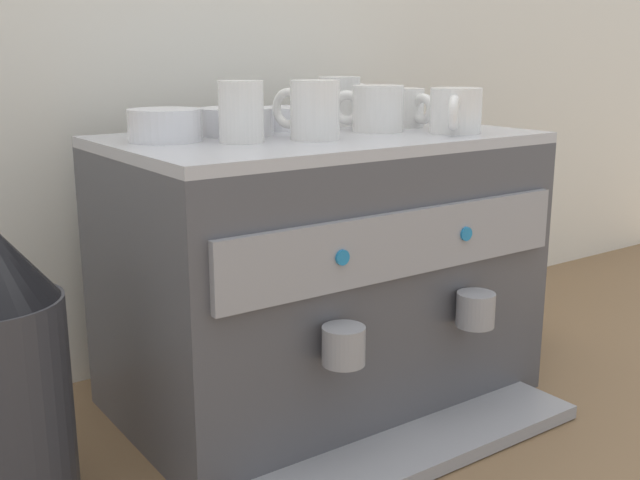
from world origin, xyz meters
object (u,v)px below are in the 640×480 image
Objects in this scene: ceramic_cup_1 at (312,110)px; ceramic_bowl_2 at (165,126)px; ceramic_cup_2 at (375,108)px; ceramic_cup_5 at (341,101)px; espresso_machine at (322,271)px; ceramic_cup_4 at (456,111)px; ceramic_cup_0 at (401,107)px; ceramic_bowl_1 at (290,119)px; milk_pitcher at (518,300)px; ceramic_cup_3 at (241,111)px; ceramic_bowl_0 at (236,122)px.

ceramic_bowl_2 is (-0.18, 0.10, -0.02)m from ceramic_cup_1.
ceramic_cup_1 is at bearing -28.77° from ceramic_bowl_2.
ceramic_cup_2 is 0.98× the size of ceramic_cup_5.
espresso_machine is 0.32m from ceramic_cup_4.
ceramic_cup_4 is at bearing -20.99° from ceramic_bowl_2.
ceramic_cup_2 is at bearing -11.20° from ceramic_bowl_2.
ceramic_cup_0 is 0.13m from ceramic_cup_4.
ceramic_cup_1 reaches higher than ceramic_bowl_1.
espresso_machine is 0.48m from milk_pitcher.
ceramic_bowl_0 is (0.04, 0.08, -0.02)m from ceramic_cup_3.
ceramic_cup_2 reaches higher than ceramic_cup_4.
ceramic_cup_0 is at bearing -19.88° from ceramic_bowl_1.
ceramic_cup_5 is 0.23m from ceramic_bowl_0.
ceramic_cup_3 is (-0.10, 0.03, 0.00)m from ceramic_cup_1.
ceramic_cup_3 reaches higher than ceramic_bowl_0.
ceramic_cup_3 is 0.11m from ceramic_bowl_2.
ceramic_cup_1 is at bearing -137.38° from espresso_machine.
ceramic_cup_0 is at bearing 7.36° from ceramic_cup_3.
ceramic_cup_5 reaches higher than espresso_machine.
ceramic_cup_3 is 0.87× the size of ceramic_cup_5.
ceramic_bowl_1 reaches higher than espresso_machine.
ceramic_cup_4 is at bearing -29.86° from espresso_machine.
ceramic_bowl_1 is at bearing 87.90° from espresso_machine.
ceramic_cup_1 is at bearing 165.87° from ceramic_cup_4.
milk_pitcher is at bearing 3.42° from ceramic_cup_1.
ceramic_cup_5 is (0.16, 0.15, -0.00)m from ceramic_cup_1.
ceramic_cup_4 reaches higher than ceramic_cup_0.
milk_pitcher is at bearing -8.85° from ceramic_cup_0.
ceramic_cup_4 is (-0.00, -0.13, 0.00)m from ceramic_cup_0.
ceramic_cup_1 is 0.13m from ceramic_bowl_0.
ceramic_cup_0 is 1.16× the size of ceramic_bowl_2.
milk_pitcher is at bearing -1.82° from espresso_machine.
ceramic_bowl_2 is (-0.32, 0.06, -0.01)m from ceramic_cup_2.
ceramic_cup_2 reaches higher than ceramic_bowl_1.
ceramic_cup_3 is 0.09m from ceramic_bowl_0.
ceramic_cup_0 is 0.19m from ceramic_bowl_1.
ceramic_cup_5 is at bearing 106.62° from ceramic_cup_4.
ceramic_cup_4 is at bearing -92.00° from ceramic_cup_0.
ceramic_bowl_2 is (-0.08, 0.07, -0.02)m from ceramic_cup_3.
ceramic_cup_0 is 1.17× the size of ceramic_cup_4.
ceramic_cup_4 is 0.48m from milk_pitcher.
ceramic_cup_3 reaches higher than ceramic_cup_0.
ceramic_cup_1 is (-0.05, -0.04, 0.26)m from espresso_machine.
ceramic_cup_5 reaches higher than ceramic_bowl_1.
ceramic_cup_2 reaches higher than ceramic_cup_0.
ceramic_cup_1 is 1.01× the size of ceramic_bowl_0.
ceramic_bowl_1 reaches higher than milk_pitcher.
ceramic_cup_4 reaches higher than ceramic_bowl_0.
ceramic_cup_2 is 0.12m from ceramic_cup_4.
ceramic_cup_0 is at bearing 24.08° from ceramic_cup_2.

